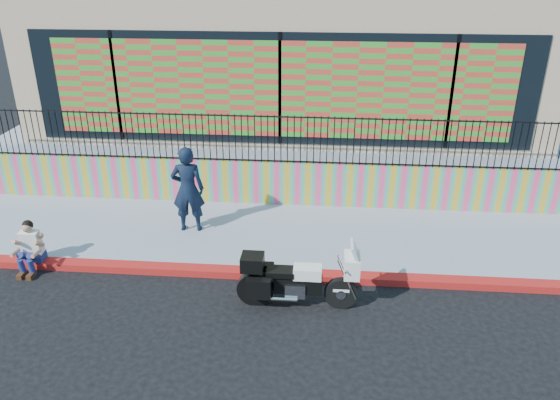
# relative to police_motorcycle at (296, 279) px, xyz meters

# --- Properties ---
(ground) EXTENTS (90.00, 90.00, 0.00)m
(ground) POSITION_rel_police_motorcycle_xyz_m (-0.72, 0.90, -0.57)
(ground) COLOR black
(ground) RESTS_ON ground
(red_curb) EXTENTS (16.00, 0.30, 0.15)m
(red_curb) POSITION_rel_police_motorcycle_xyz_m (-0.72, 0.90, -0.50)
(red_curb) COLOR #A70B21
(red_curb) RESTS_ON ground
(sidewalk) EXTENTS (16.00, 3.00, 0.15)m
(sidewalk) POSITION_rel_police_motorcycle_xyz_m (-0.72, 2.55, -0.50)
(sidewalk) COLOR #8B91A7
(sidewalk) RESTS_ON ground
(mural_wall) EXTENTS (16.00, 0.20, 1.10)m
(mural_wall) POSITION_rel_police_motorcycle_xyz_m (-0.72, 4.15, 0.13)
(mural_wall) COLOR #FD427A
(mural_wall) RESTS_ON sidewalk
(metal_fence) EXTENTS (15.80, 0.04, 1.20)m
(metal_fence) POSITION_rel_police_motorcycle_xyz_m (-0.72, 4.15, 1.28)
(metal_fence) COLOR black
(metal_fence) RESTS_ON mural_wall
(elevated_platform) EXTENTS (16.00, 10.00, 1.25)m
(elevated_platform) POSITION_rel_police_motorcycle_xyz_m (-0.72, 9.25, 0.05)
(elevated_platform) COLOR #8B91A7
(elevated_platform) RESTS_ON ground
(storefront_building) EXTENTS (14.00, 8.06, 4.00)m
(storefront_building) POSITION_rel_police_motorcycle_xyz_m (-0.72, 9.04, 2.68)
(storefront_building) COLOR tan
(storefront_building) RESTS_ON elevated_platform
(police_motorcycle) EXTENTS (2.19, 0.72, 1.36)m
(police_motorcycle) POSITION_rel_police_motorcycle_xyz_m (0.00, 0.00, 0.00)
(police_motorcycle) COLOR black
(police_motorcycle) RESTS_ON ground
(police_officer) EXTENTS (0.78, 0.55, 2.01)m
(police_officer) POSITION_rel_police_motorcycle_xyz_m (-2.58, 2.55, 0.58)
(police_officer) COLOR black
(police_officer) RESTS_ON sidewalk
(seated_man) EXTENTS (0.54, 0.71, 1.06)m
(seated_man) POSITION_rel_police_motorcycle_xyz_m (-5.48, 0.73, -0.12)
(seated_man) COLOR navy
(seated_man) RESTS_ON ground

